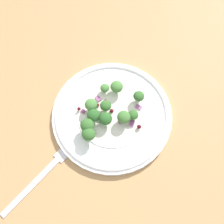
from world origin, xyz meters
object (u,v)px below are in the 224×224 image
at_px(broccoli_floret_2, 87,125).
at_px(fork, 41,176).
at_px(broccoli_floret_1, 91,105).
at_px(plate, 112,115).
at_px(broccoli_floret_0, 139,96).

xyz_separation_m(broccoli_floret_2, fork, (0.13, 0.01, -0.03)).
bearing_deg(broccoli_floret_1, broccoli_floret_2, 41.70).
relative_size(plate, broccoli_floret_0, 10.84).
bearing_deg(broccoli_floret_0, broccoli_floret_1, -28.30).
bearing_deg(broccoli_floret_0, plate, -9.38).
height_order(plate, broccoli_floret_2, broccoli_floret_2).
xyz_separation_m(plate, broccoli_floret_0, (-0.07, 0.01, 0.02)).
relative_size(plate, broccoli_floret_2, 9.03).
bearing_deg(broccoli_floret_2, broccoli_floret_0, 171.89).
distance_m(plate, broccoli_floret_2, 0.07).
bearing_deg(broccoli_floret_2, fork, 5.91).
bearing_deg(plate, fork, 1.95).
bearing_deg(broccoli_floret_0, fork, -0.96).
relative_size(broccoli_floret_2, fork, 0.16).
distance_m(broccoli_floret_1, fork, 0.18).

